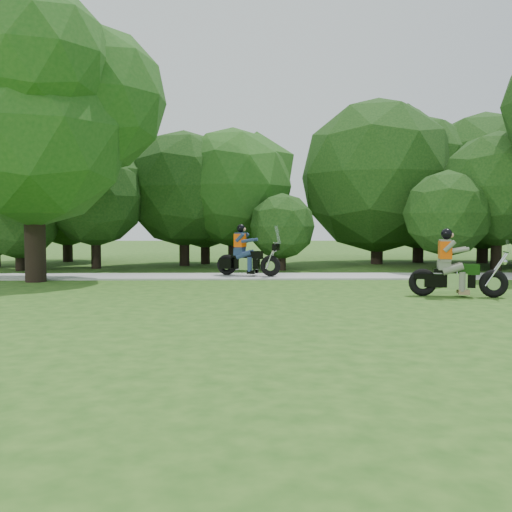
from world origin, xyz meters
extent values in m
plane|color=#234C15|center=(0.00, 0.00, 0.00)|extent=(100.00, 100.00, 0.00)
cube|color=#A6A6A0|center=(0.00, 8.00, 0.03)|extent=(60.00, 2.20, 0.06)
cylinder|color=black|center=(6.83, 10.73, 0.90)|extent=(0.44, 0.44, 1.80)
sphere|color=#12340F|center=(6.83, 10.73, 3.35)|extent=(4.76, 4.76, 4.76)
cylinder|color=black|center=(4.51, 9.95, 0.61)|extent=(0.37, 0.37, 1.22)
sphere|color=#12340F|center=(4.51, 9.95, 2.35)|extent=(3.46, 3.46, 3.46)
cylinder|color=black|center=(-4.08, 13.53, 0.90)|extent=(0.47, 0.47, 1.80)
sphere|color=#1D5117|center=(-4.08, 13.53, 3.57)|extent=(5.45, 5.45, 5.45)
cylinder|color=black|center=(5.05, 15.57, 0.90)|extent=(0.53, 0.53, 1.80)
sphere|color=#12340F|center=(5.05, 15.57, 3.95)|extent=(6.60, 6.60, 6.60)
cylinder|color=black|center=(8.08, 15.14, 0.90)|extent=(0.54, 0.54, 1.80)
sphere|color=#12340F|center=(8.08, 15.14, 3.98)|extent=(6.72, 6.72, 6.72)
cylinder|color=black|center=(-5.45, 14.76, 0.79)|extent=(0.44, 0.44, 1.57)
sphere|color=#12340F|center=(-5.45, 14.76, 3.13)|extent=(4.80, 4.80, 4.80)
cylinder|color=black|center=(-6.32, 13.56, 0.90)|extent=(0.46, 0.46, 1.80)
sphere|color=#12340F|center=(-6.32, 13.56, 3.52)|extent=(5.30, 5.30, 5.30)
cylinder|color=black|center=(-2.00, 10.91, 0.47)|extent=(0.34, 0.34, 0.94)
sphere|color=#12340F|center=(-2.00, 10.91, 1.83)|extent=(2.74, 2.74, 2.74)
cylinder|color=black|center=(-9.94, 11.96, 0.84)|extent=(0.41, 0.41, 1.69)
sphere|color=#12340F|center=(-9.94, 11.96, 3.06)|extent=(4.24, 4.24, 4.24)
cylinder|color=black|center=(-12.78, 10.91, 0.52)|extent=(0.37, 0.37, 1.05)
sphere|color=#12340F|center=(-12.78, 10.91, 2.12)|extent=(3.31, 3.31, 3.31)
cylinder|color=black|center=(2.77, 14.59, 0.90)|extent=(0.57, 0.57, 1.80)
sphere|color=#12340F|center=(2.77, 14.59, 4.19)|extent=(7.36, 7.36, 7.36)
cylinder|color=black|center=(-12.53, 16.33, 0.90)|extent=(0.49, 0.49, 1.80)
sphere|color=#12340F|center=(-12.53, 16.33, 3.71)|extent=(5.88, 5.88, 5.88)
cylinder|color=black|center=(-10.50, 6.50, 2.10)|extent=(0.68, 0.68, 4.20)
sphere|color=#1D5117|center=(-10.50, 6.50, 5.00)|extent=(6.40, 6.40, 6.40)
sphere|color=#1D5117|center=(-8.74, 7.30, 6.20)|extent=(5.12, 5.12, 5.12)
sphere|color=#1D5117|center=(-10.50, 6.50, 8.20)|extent=(3.52, 3.52, 3.52)
torus|color=black|center=(1.31, 2.63, 0.37)|extent=(0.77, 0.36, 0.74)
torus|color=black|center=(3.07, 2.26, 0.37)|extent=(0.77, 0.36, 0.74)
cube|color=black|center=(1.98, 2.49, 0.42)|extent=(1.32, 0.52, 0.34)
cube|color=silver|center=(2.16, 2.45, 0.42)|extent=(0.57, 0.46, 0.42)
cube|color=black|center=(2.44, 2.39, 0.74)|extent=(0.61, 0.43, 0.28)
cube|color=black|center=(1.84, 2.52, 0.70)|extent=(0.61, 0.45, 0.11)
cylinder|color=silver|center=(3.11, 2.25, 0.74)|extent=(0.57, 0.17, 0.88)
cylinder|color=silver|center=(3.36, 2.19, 1.20)|extent=(0.18, 0.67, 0.04)
cube|color=#585C4A|center=(1.84, 2.52, 0.85)|extent=(0.40, 0.46, 0.25)
cube|color=#585C4A|center=(1.86, 2.52, 1.23)|extent=(0.36, 0.49, 0.59)
cube|color=#F14F04|center=(1.86, 2.52, 1.25)|extent=(0.40, 0.54, 0.47)
sphere|color=black|center=(1.89, 2.51, 1.67)|extent=(0.30, 0.30, 0.30)
torus|color=black|center=(-4.18, 8.20, 0.44)|extent=(0.79, 0.46, 0.76)
torus|color=black|center=(-2.60, 7.63, 0.44)|extent=(0.79, 0.46, 0.76)
cube|color=black|center=(-3.58, 7.99, 0.49)|extent=(1.22, 0.66, 0.35)
cube|color=silver|center=(-3.42, 7.93, 0.49)|extent=(0.61, 0.52, 0.43)
cube|color=black|center=(-3.17, 7.84, 0.82)|extent=(0.64, 0.50, 0.28)
cube|color=black|center=(-3.70, 8.03, 0.77)|extent=(0.65, 0.52, 0.11)
cylinder|color=silver|center=(-2.56, 7.61, 0.82)|extent=(0.42, 0.19, 0.97)
cylinder|color=silver|center=(-2.39, 7.55, 1.28)|extent=(0.27, 0.66, 0.04)
cube|color=black|center=(-4.21, 7.96, 0.49)|extent=(0.47, 0.28, 0.37)
cube|color=black|center=(-4.04, 8.41, 0.49)|extent=(0.47, 0.28, 0.37)
cube|color=navy|center=(-3.70, 8.03, 0.93)|extent=(0.45, 0.50, 0.26)
cube|color=navy|center=(-3.68, 8.02, 1.32)|extent=(0.42, 0.52, 0.61)
cube|color=#F14F04|center=(-3.68, 8.02, 1.34)|extent=(0.47, 0.58, 0.48)
sphere|color=black|center=(-3.65, 8.01, 1.77)|extent=(0.30, 0.30, 0.30)
camera|label=1|loc=(-3.38, -12.57, 1.97)|focal=40.00mm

